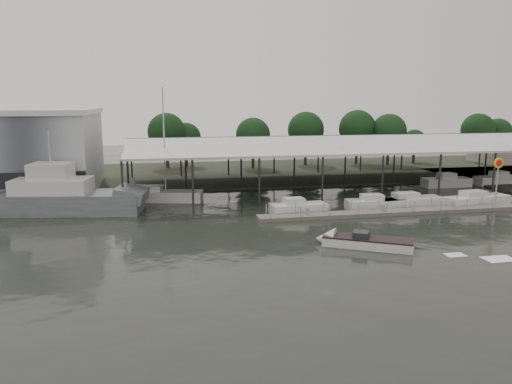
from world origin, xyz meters
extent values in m
plane|color=#242821|center=(0.00, 0.00, 0.00)|extent=(200.00, 200.00, 0.00)
cube|color=#343B2C|center=(0.00, 42.00, 0.10)|extent=(140.00, 30.00, 0.30)
cube|color=#292B2E|center=(17.00, 28.00, 6.76)|extent=(58.00, 0.40, 0.30)
cylinder|color=#292B2E|center=(-12.00, 16.50, 2.75)|extent=(0.24, 0.24, 5.50)
cylinder|color=#292B2E|center=(-12.00, 39.50, 2.75)|extent=(0.24, 0.24, 5.50)
cylinder|color=#292B2E|center=(46.00, 39.50, 2.75)|extent=(0.24, 0.24, 5.50)
cube|color=slate|center=(15.00, 10.00, 0.20)|extent=(28.00, 2.00, 0.40)
cylinder|color=#979A9D|center=(2.00, 9.10, 0.80)|extent=(0.10, 0.10, 1.20)
cylinder|color=#979A9D|center=(28.00, 10.90, 0.80)|extent=(0.10, 0.10, 1.20)
cube|color=#979A9D|center=(14.00, 10.00, 0.70)|extent=(0.30, 0.30, 0.70)
cylinder|color=#979A9D|center=(27.00, 10.00, 2.50)|extent=(0.16, 0.16, 5.00)
cylinder|color=yellow|center=(27.00, 10.00, 5.00)|extent=(1.10, 0.12, 1.10)
cylinder|color=red|center=(27.00, 9.93, 5.00)|extent=(0.70, 0.05, 0.70)
cube|color=gray|center=(55.00, 45.00, 2.00)|extent=(10.00, 8.00, 4.00)
cube|color=slate|center=(-18.16, 17.71, 0.90)|extent=(16.76, 7.43, 2.40)
cube|color=slate|center=(-11.14, 16.56, 1.90)|extent=(3.82, 5.12, 1.78)
cube|color=silver|center=(-19.12, 17.86, 2.69)|extent=(8.16, 5.23, 1.80)
cube|color=silver|center=(-19.12, 17.86, 4.39)|extent=(4.39, 4.05, 1.61)
cylinder|color=#979A9D|center=(-19.12, 17.86, 6.79)|extent=(0.18, 0.18, 3.50)
cube|color=white|center=(-7.96, 21.70, 0.50)|extent=(9.66, 4.71, 1.40)
cube|color=silver|center=(-9.40, 22.05, 1.40)|extent=(3.32, 2.44, 0.80)
cylinder|color=#979A9D|center=(-7.50, 21.59, 6.96)|extent=(0.16, 0.16, 12.00)
cylinder|color=#979A9D|center=(-9.13, 21.99, 1.90)|extent=(3.43, 0.94, 0.12)
cube|color=white|center=(7.72, -0.48, 0.35)|extent=(7.04, 5.27, 0.90)
cone|color=white|center=(4.76, 1.25, 0.35)|extent=(2.39, 2.54, 2.00)
cube|color=black|center=(7.72, -0.48, 0.75)|extent=(7.07, 5.32, 0.12)
cube|color=#292B2E|center=(7.24, -0.20, 1.00)|extent=(1.74, 1.82, 0.50)
cube|color=white|center=(13.32, -3.78, 0.02)|extent=(2.30, 1.50, 0.04)
cube|color=white|center=(15.90, -5.30, 0.02)|extent=(3.10, 2.00, 0.04)
cube|color=white|center=(5.73, 12.24, 0.50)|extent=(5.93, 2.61, 1.10)
cube|color=silver|center=(5.23, 12.24, 1.30)|extent=(2.13, 1.75, 0.70)
cube|color=white|center=(14.49, 12.59, 0.50)|extent=(6.57, 2.63, 1.10)
cube|color=silver|center=(13.99, 12.59, 1.30)|extent=(2.35, 1.75, 0.70)
cube|color=white|center=(18.55, 12.85, 0.50)|extent=(7.83, 2.93, 1.10)
cube|color=silver|center=(18.05, 12.85, 1.30)|extent=(2.82, 1.86, 0.70)
cube|color=white|center=(26.38, 12.27, 0.50)|extent=(8.01, 3.40, 1.10)
cube|color=silver|center=(25.88, 12.27, 1.30)|extent=(2.94, 2.02, 0.70)
cylinder|color=black|center=(-6.48, 49.40, 2.27)|extent=(0.50, 0.50, 4.54)
sphere|color=#193D19|center=(-6.48, 49.40, 6.35)|extent=(6.35, 6.35, 6.35)
cylinder|color=black|center=(-3.19, 50.82, 1.86)|extent=(0.50, 0.50, 3.72)
sphere|color=#193D19|center=(-3.19, 50.82, 5.21)|extent=(5.21, 5.21, 5.21)
cylinder|color=black|center=(7.78, 46.60, 2.08)|extent=(0.50, 0.50, 4.16)
sphere|color=#193D19|center=(7.78, 46.60, 5.83)|extent=(5.83, 5.83, 5.83)
cylinder|color=black|center=(17.84, 49.10, 2.29)|extent=(0.50, 0.50, 4.59)
sphere|color=#193D19|center=(17.84, 49.10, 6.42)|extent=(6.42, 6.42, 6.42)
cylinder|color=black|center=(27.10, 48.07, 2.36)|extent=(0.50, 0.50, 4.72)
sphere|color=#193D19|center=(27.10, 48.07, 6.61)|extent=(6.61, 6.61, 6.61)
cylinder|color=black|center=(32.24, 46.06, 2.21)|extent=(0.50, 0.50, 4.41)
sphere|color=#193D19|center=(32.24, 46.06, 6.18)|extent=(6.18, 6.18, 6.18)
cylinder|color=black|center=(38.38, 48.03, 1.51)|extent=(0.50, 0.50, 3.01)
sphere|color=#193D19|center=(38.38, 48.03, 4.22)|extent=(4.22, 4.22, 4.22)
cylinder|color=black|center=(50.84, 47.36, 2.19)|extent=(0.50, 0.50, 4.39)
sphere|color=#193D19|center=(50.84, 47.36, 6.14)|extent=(6.14, 6.14, 6.14)
cylinder|color=black|center=(55.82, 48.34, 1.95)|extent=(0.50, 0.50, 3.91)
sphere|color=#193D19|center=(55.82, 48.34, 5.47)|extent=(5.47, 5.47, 5.47)
camera|label=1|loc=(-8.67, -36.12, 11.46)|focal=35.00mm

